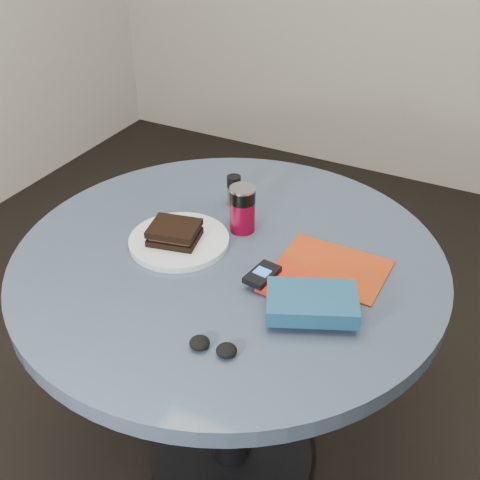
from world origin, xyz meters
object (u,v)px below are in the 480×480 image
at_px(table, 229,308).
at_px(mp3_player, 262,274).
at_px(plate, 179,241).
at_px(soda_can, 242,209).
at_px(red_book, 301,288).
at_px(novel, 312,303).
at_px(pepper_grinder, 234,190).
at_px(magazine, 332,268).
at_px(headphones, 213,347).
at_px(sandwich, 175,233).

xyz_separation_m(table, mp3_player, (0.12, -0.06, 0.19)).
relative_size(plate, soda_can, 2.02).
bearing_deg(mp3_player, red_book, 6.93).
xyz_separation_m(novel, mp3_player, (-0.13, 0.05, -0.01)).
bearing_deg(table, red_book, -14.33).
bearing_deg(mp3_player, pepper_grinder, 128.11).
bearing_deg(plate, pepper_grinder, 82.00).
height_order(soda_can, magazine, soda_can).
bearing_deg(magazine, table, -164.93).
xyz_separation_m(table, novel, (0.25, -0.11, 0.20)).
xyz_separation_m(magazine, headphones, (-0.11, -0.35, 0.01)).
distance_m(plate, novel, 0.39).
xyz_separation_m(red_book, novel, (0.05, -0.06, 0.02)).
xyz_separation_m(sandwich, mp3_player, (0.25, -0.04, -0.01)).
bearing_deg(table, plate, -173.69).
bearing_deg(table, pepper_grinder, 114.63).
height_order(red_book, mp3_player, mp3_player).
xyz_separation_m(plate, novel, (0.37, -0.10, 0.03)).
relative_size(magazine, novel, 1.32).
xyz_separation_m(plate, headphones, (0.25, -0.27, 0.00)).
distance_m(red_book, mp3_player, 0.09).
bearing_deg(soda_can, sandwich, -129.99).
height_order(table, magazine, magazine).
bearing_deg(table, headphones, -66.99).
distance_m(red_book, novel, 0.08).
bearing_deg(soda_can, headphones, -70.30).
bearing_deg(soda_can, mp3_player, -51.57).
height_order(sandwich, novel, sandwich).
height_order(magazine, headphones, headphones).
relative_size(pepper_grinder, red_book, 0.51).
bearing_deg(novel, headphones, -149.64).
relative_size(sandwich, novel, 0.72).
height_order(sandwich, soda_can, soda_can).
distance_m(novel, mp3_player, 0.14).
bearing_deg(headphones, mp3_player, 91.73).
bearing_deg(magazine, headphones, -106.71).
distance_m(soda_can, mp3_player, 0.22).
distance_m(magazine, red_book, 0.12).
relative_size(soda_can, headphones, 1.19).
bearing_deg(headphones, magazine, 72.67).
distance_m(table, mp3_player, 0.23).
bearing_deg(pepper_grinder, novel, -42.79).
bearing_deg(sandwich, novel, -13.14).
bearing_deg(mp3_player, headphones, -88.27).
distance_m(mp3_player, headphones, 0.23).
height_order(table, mp3_player, mp3_player).
distance_m(table, headphones, 0.36).
height_order(pepper_grinder, magazine, pepper_grinder).
bearing_deg(novel, pepper_grinder, 113.08).
distance_m(soda_can, magazine, 0.26).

